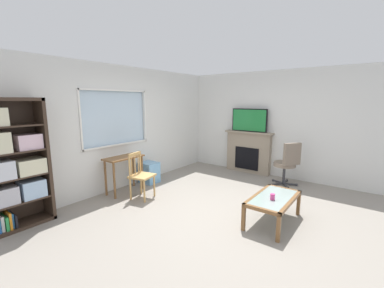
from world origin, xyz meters
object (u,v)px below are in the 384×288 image
wooden_chair (141,175)px  office_chair (287,162)px  bookshelf (11,165)px  fireplace (248,152)px  plastic_drawer_unit (149,172)px  coffee_table (273,200)px  desk_under_window (124,164)px  sippy_cup (273,197)px  tv (249,120)px

wooden_chair → office_chair: (2.43, -2.07, 0.09)m
bookshelf → fireplace: (4.84, -1.53, -0.41)m
plastic_drawer_unit → coffee_table: 2.98m
coffee_table → plastic_drawer_unit: bearing=87.0°
plastic_drawer_unit → coffee_table: (-0.16, -2.98, 0.12)m
plastic_drawer_unit → office_chair: (1.69, -2.64, 0.32)m
desk_under_window → sippy_cup: desk_under_window is taller
fireplace → tv: (-0.02, -0.00, 0.84)m
plastic_drawer_unit → sippy_cup: (-0.28, -3.00, 0.22)m
bookshelf → plastic_drawer_unit: bookshelf is taller
wooden_chair → sippy_cup: 2.48m
desk_under_window → plastic_drawer_unit: (0.73, 0.05, -0.36)m
desk_under_window → bookshelf: bearing=176.8°
coffee_table → office_chair: bearing=10.4°
office_chair → coffee_table: size_ratio=0.93×
tv → office_chair: 1.51m
fireplace → desk_under_window: bearing=154.0°
fireplace → tv: 0.84m
desk_under_window → fireplace: bearing=-26.0°
bookshelf → sippy_cup: size_ratio=21.55×
bookshelf → wooden_chair: (1.90, -0.62, -0.50)m
bookshelf → office_chair: bearing=-31.9°
bookshelf → desk_under_window: 1.95m
plastic_drawer_unit → coffee_table: plastic_drawer_unit is taller
fireplace → plastic_drawer_unit: bearing=146.1°
wooden_chair → sippy_cup: size_ratio=10.00×
wooden_chair → plastic_drawer_unit: size_ratio=1.88×
wooden_chair → office_chair: bearing=-40.4°
fireplace → wooden_chair: bearing=162.8°
desk_under_window → plastic_drawer_unit: desk_under_window is taller
desk_under_window → tv: tv is taller
coffee_table → sippy_cup: 0.16m
bookshelf → coffee_table: bearing=-50.7°
desk_under_window → tv: bearing=-26.1°
desk_under_window → wooden_chair: size_ratio=0.90×
desk_under_window → office_chair: bearing=-46.8°
plastic_drawer_unit → sippy_cup: sippy_cup is taller
wooden_chair → fireplace: fireplace is taller
office_chair → plastic_drawer_unit: bearing=122.7°
wooden_chair → fireplace: size_ratio=0.70×
wooden_chair → desk_under_window: bearing=88.9°
desk_under_window → plastic_drawer_unit: 0.82m
wooden_chair → fireplace: (2.94, -0.91, 0.09)m
desk_under_window → office_chair: 3.54m
sippy_cup → plastic_drawer_unit: bearing=84.7°
office_chair → wooden_chair: bearing=139.6°
desk_under_window → plastic_drawer_unit: size_ratio=1.68×
tv → sippy_cup: bearing=-148.2°
plastic_drawer_unit → tv: (2.18, -1.48, 1.15)m
office_chair → coffee_table: 1.89m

